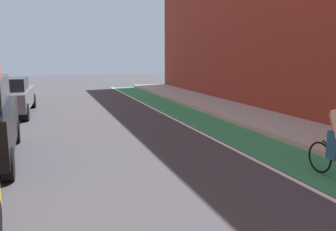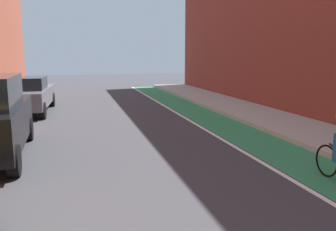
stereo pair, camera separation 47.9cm
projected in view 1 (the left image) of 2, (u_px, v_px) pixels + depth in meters
name	position (u px, v px, depth m)	size (l,w,h in m)	color
ground_plane	(136.00, 167.00, 7.65)	(74.73, 74.73, 0.00)	#38383D
bike_lane_paint	(237.00, 135.00, 10.69)	(1.60, 33.97, 0.00)	#2D8451
lane_divider_stripe	(210.00, 137.00, 10.41)	(0.12, 33.97, 0.00)	white
sidewalk_right	(292.00, 128.00, 11.34)	(2.52, 33.97, 0.14)	#A8A59E
parked_sedan_gray	(5.00, 96.00, 14.15)	(2.16, 4.61, 1.53)	#595B60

